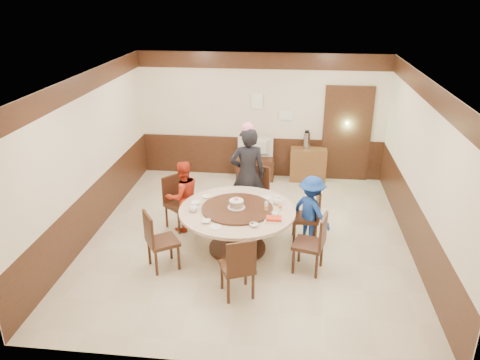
# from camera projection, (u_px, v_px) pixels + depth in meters

# --- Properties ---
(room) EXTENTS (6.00, 6.04, 2.84)m
(room) POSITION_uv_depth(u_px,v_px,m) (249.00, 181.00, 7.85)
(room) COLOR beige
(room) RESTS_ON ground
(banquet_table) EXTENTS (1.90, 1.90, 0.78)m
(banquet_table) POSITION_uv_depth(u_px,v_px,m) (237.00, 221.00, 7.69)
(banquet_table) COLOR #381D11
(banquet_table) RESTS_ON ground
(chair_0) EXTENTS (0.46, 0.45, 0.97)m
(chair_0) POSITION_uv_depth(u_px,v_px,m) (306.00, 225.00, 8.05)
(chair_0) COLOR #381D11
(chair_0) RESTS_ON ground
(chair_1) EXTENTS (0.58, 0.58, 0.97)m
(chair_1) POSITION_uv_depth(u_px,v_px,m) (255.00, 201.00, 8.93)
(chair_1) COLOR #381D11
(chair_1) RESTS_ON ground
(chair_2) EXTENTS (0.62, 0.62, 0.97)m
(chair_2) POSITION_uv_depth(u_px,v_px,m) (180.00, 212.00, 8.52)
(chair_2) COLOR #381D11
(chair_2) RESTS_ON ground
(chair_3) EXTENTS (0.61, 0.61, 0.97)m
(chair_3) POSITION_uv_depth(u_px,v_px,m) (162.00, 250.00, 7.28)
(chair_3) COLOR #381D11
(chair_3) RESTS_ON ground
(chair_4) EXTENTS (0.58, 0.58, 0.97)m
(chair_4) POSITION_uv_depth(u_px,v_px,m) (238.00, 277.00, 6.63)
(chair_4) COLOR #381D11
(chair_4) RESTS_ON ground
(chair_5) EXTENTS (0.54, 0.54, 0.97)m
(chair_5) POSITION_uv_depth(u_px,v_px,m) (309.00, 253.00, 7.21)
(chair_5) COLOR #381D11
(chair_5) RESTS_ON ground
(person_standing) EXTENTS (0.74, 0.57, 1.80)m
(person_standing) POSITION_uv_depth(u_px,v_px,m) (248.00, 175.00, 8.59)
(person_standing) COLOR black
(person_standing) RESTS_ON ground
(person_red) EXTENTS (0.81, 0.78, 1.31)m
(person_red) POSITION_uv_depth(u_px,v_px,m) (183.00, 196.00, 8.30)
(person_red) COLOR #B42D18
(person_red) RESTS_ON ground
(person_blue) EXTENTS (0.88, 0.88, 1.23)m
(person_blue) POSITION_uv_depth(u_px,v_px,m) (311.00, 210.00, 7.87)
(person_blue) COLOR #183D9D
(person_blue) RESTS_ON ground
(birthday_cake) EXTENTS (0.28, 0.28, 0.19)m
(birthday_cake) POSITION_uv_depth(u_px,v_px,m) (236.00, 204.00, 7.58)
(birthday_cake) COLOR white
(birthday_cake) RESTS_ON banquet_table
(teapot_left) EXTENTS (0.17, 0.15, 0.13)m
(teapot_left) POSITION_uv_depth(u_px,v_px,m) (193.00, 208.00, 7.52)
(teapot_left) COLOR white
(teapot_left) RESTS_ON banquet_table
(teapot_right) EXTENTS (0.17, 0.15, 0.13)m
(teapot_right) POSITION_uv_depth(u_px,v_px,m) (277.00, 201.00, 7.77)
(teapot_right) COLOR white
(teapot_right) RESTS_ON banquet_table
(bowl_0) EXTENTS (0.14, 0.14, 0.04)m
(bowl_0) POSITION_uv_depth(u_px,v_px,m) (207.00, 197.00, 8.01)
(bowl_0) COLOR white
(bowl_0) RESTS_ON banquet_table
(bowl_1) EXTENTS (0.14, 0.14, 0.04)m
(bowl_1) POSITION_uv_depth(u_px,v_px,m) (254.00, 225.00, 7.07)
(bowl_1) COLOR white
(bowl_1) RESTS_ON banquet_table
(bowl_2) EXTENTS (0.15, 0.15, 0.04)m
(bowl_2) POSITION_uv_depth(u_px,v_px,m) (206.00, 221.00, 7.18)
(bowl_2) COLOR white
(bowl_2) RESTS_ON banquet_table
(bowl_3) EXTENTS (0.13, 0.13, 0.04)m
(bowl_3) POSITION_uv_depth(u_px,v_px,m) (274.00, 214.00, 7.41)
(bowl_3) COLOR white
(bowl_3) RESTS_ON banquet_table
(bowl_4) EXTENTS (0.15, 0.15, 0.04)m
(bowl_4) POSITION_uv_depth(u_px,v_px,m) (196.00, 203.00, 7.80)
(bowl_4) COLOR white
(bowl_4) RESTS_ON banquet_table
(saucer_near) EXTENTS (0.18, 0.18, 0.01)m
(saucer_near) POSITION_uv_depth(u_px,v_px,m) (216.00, 227.00, 7.04)
(saucer_near) COLOR white
(saucer_near) RESTS_ON banquet_table
(saucer_far) EXTENTS (0.18, 0.18, 0.01)m
(saucer_far) POSITION_uv_depth(u_px,v_px,m) (267.00, 197.00, 8.02)
(saucer_far) COLOR white
(saucer_far) RESTS_ON banquet_table
(shrimp_platter) EXTENTS (0.30, 0.20, 0.06)m
(shrimp_platter) POSITION_uv_depth(u_px,v_px,m) (274.00, 219.00, 7.22)
(shrimp_platter) COLOR white
(shrimp_platter) RESTS_ON banquet_table
(bottle_0) EXTENTS (0.06, 0.06, 0.16)m
(bottle_0) POSITION_uv_depth(u_px,v_px,m) (266.00, 207.00, 7.51)
(bottle_0) COLOR white
(bottle_0) RESTS_ON banquet_table
(bottle_1) EXTENTS (0.06, 0.06, 0.16)m
(bottle_1) POSITION_uv_depth(u_px,v_px,m) (280.00, 206.00, 7.54)
(bottle_1) COLOR white
(bottle_1) RESTS_ON banquet_table
(tv_stand) EXTENTS (0.85, 0.45, 0.50)m
(tv_stand) POSITION_uv_depth(u_px,v_px,m) (255.00, 168.00, 10.69)
(tv_stand) COLOR #381D11
(tv_stand) RESTS_ON ground
(television) EXTENTS (0.80, 0.20, 0.46)m
(television) POSITION_uv_depth(u_px,v_px,m) (256.00, 148.00, 10.51)
(television) COLOR gray
(television) RESTS_ON tv_stand
(side_cabinet) EXTENTS (0.80, 0.40, 0.75)m
(side_cabinet) POSITION_uv_depth(u_px,v_px,m) (308.00, 165.00, 10.55)
(side_cabinet) COLOR brown
(side_cabinet) RESTS_ON ground
(thermos) EXTENTS (0.15, 0.15, 0.38)m
(thermos) POSITION_uv_depth(u_px,v_px,m) (307.00, 141.00, 10.34)
(thermos) COLOR silver
(thermos) RESTS_ON side_cabinet
(notice_left) EXTENTS (0.25, 0.00, 0.35)m
(notice_left) POSITION_uv_depth(u_px,v_px,m) (257.00, 101.00, 10.30)
(notice_left) COLOR white
(notice_left) RESTS_ON room
(notice_right) EXTENTS (0.30, 0.00, 0.22)m
(notice_right) POSITION_uv_depth(u_px,v_px,m) (286.00, 115.00, 10.35)
(notice_right) COLOR white
(notice_right) RESTS_ON room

